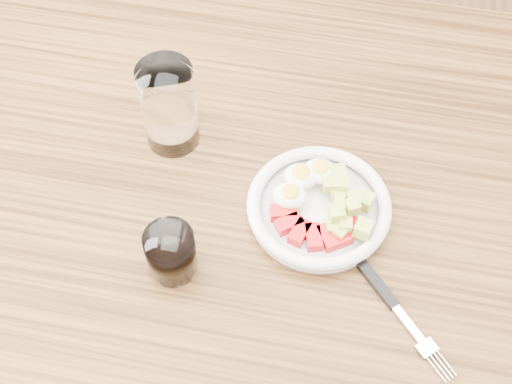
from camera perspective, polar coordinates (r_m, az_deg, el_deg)
dining_table at (r=1.03m, az=0.44°, el=-4.53°), size 1.50×0.90×0.77m
bowl at (r=0.93m, az=5.04°, el=-1.09°), size 0.19×0.19×0.05m
fork at (r=0.90m, az=10.24°, el=-7.98°), size 0.15×0.16×0.01m
water_glass at (r=0.97m, az=-6.99°, el=6.82°), size 0.08×0.08×0.13m
coffee_glass at (r=0.88m, az=-6.82°, el=-4.85°), size 0.06×0.06×0.07m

